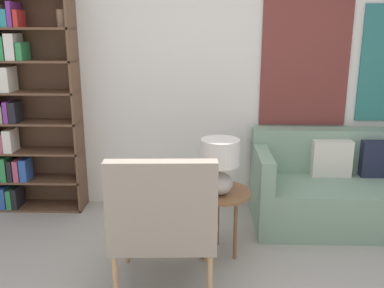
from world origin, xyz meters
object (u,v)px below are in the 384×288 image
bookshelf (22,104)px  armchair (163,217)px  table_lamp (220,162)px  side_table (219,198)px  couch (357,190)px

bookshelf → armchair: 2.10m
armchair → table_lamp: (0.38, 0.48, 0.23)m
table_lamp → armchair: bearing=-128.9°
side_table → bookshelf: bearing=154.8°
side_table → couch: bearing=25.8°
armchair → couch: (1.68, 1.17, -0.25)m
armchair → side_table: bearing=54.8°
couch → side_table: 1.45m
couch → table_lamp: 1.54m
couch → table_lamp: table_lamp is taller
bookshelf → side_table: size_ratio=3.82×
bookshelf → side_table: 2.13m
armchair → couch: 2.06m
armchair → side_table: size_ratio=1.85×
armchair → side_table: 0.67m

